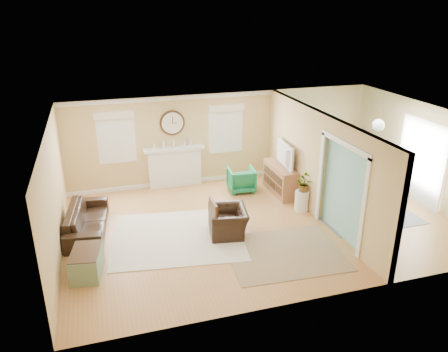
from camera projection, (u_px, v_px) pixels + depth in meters
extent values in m
plane|color=#B17D47|center=(259.00, 223.00, 10.53)|extent=(9.00, 9.00, 0.00)
cube|color=tan|center=(224.00, 137.00, 12.72)|extent=(9.00, 0.02, 2.60)
cube|color=tan|center=(325.00, 235.00, 7.38)|extent=(9.00, 0.02, 2.60)
cube|color=tan|center=(54.00, 196.00, 8.85)|extent=(0.02, 6.00, 2.60)
cube|color=tan|center=(424.00, 155.00, 11.25)|extent=(0.02, 6.00, 2.60)
cube|color=white|center=(263.00, 118.00, 9.57)|extent=(9.00, 6.00, 0.02)
cube|color=tan|center=(294.00, 149.00, 11.70)|extent=(0.12, 3.20, 2.60)
cube|color=tan|center=(383.00, 211.00, 8.23)|extent=(0.12, 1.00, 2.60)
cube|color=tan|center=(349.00, 135.00, 9.06)|extent=(0.12, 1.80, 0.40)
cube|color=white|center=(320.00, 177.00, 10.33)|extent=(0.04, 0.12, 2.20)
cube|color=white|center=(364.00, 210.00, 8.73)|extent=(0.04, 0.12, 2.20)
cube|color=white|center=(345.00, 144.00, 9.12)|extent=(0.04, 1.92, 0.12)
cube|color=#84CABF|center=(322.00, 166.00, 10.47)|extent=(0.02, 6.00, 2.60)
cube|color=white|center=(175.00, 168.00, 12.49)|extent=(1.50, 0.24, 1.10)
cube|color=white|center=(174.00, 149.00, 12.25)|extent=(1.70, 0.30, 0.08)
cube|color=black|center=(174.00, 168.00, 12.60)|extent=(0.85, 0.02, 0.75)
cube|color=gold|center=(175.00, 172.00, 12.53)|extent=(0.85, 0.02, 0.62)
cylinder|color=#482C16|center=(172.00, 123.00, 12.09)|extent=(0.70, 0.06, 0.70)
cylinder|color=silver|center=(172.00, 123.00, 12.06)|extent=(0.60, 0.01, 0.60)
cube|color=black|center=(172.00, 120.00, 12.02)|extent=(0.02, 0.01, 0.20)
cube|color=black|center=(175.00, 123.00, 12.07)|extent=(0.12, 0.01, 0.02)
cube|color=white|center=(116.00, 138.00, 11.80)|extent=(0.90, 0.03, 1.30)
cube|color=white|center=(116.00, 138.00, 11.77)|extent=(1.00, 0.04, 1.40)
cube|color=beige|center=(114.00, 116.00, 11.50)|extent=(1.05, 0.10, 0.18)
cube|color=white|center=(226.00, 129.00, 12.62)|extent=(0.90, 0.03, 1.30)
cube|color=white|center=(226.00, 129.00, 12.60)|extent=(1.00, 0.04, 1.40)
cube|color=beige|center=(226.00, 108.00, 12.33)|extent=(1.05, 0.10, 0.18)
cube|color=white|center=(422.00, 162.00, 11.32)|extent=(0.03, 1.60, 2.10)
cube|color=white|center=(421.00, 162.00, 11.31)|extent=(0.03, 1.70, 2.20)
cylinder|color=gold|center=(380.00, 115.00, 10.42)|extent=(0.02, 0.02, 0.30)
sphere|color=white|center=(378.00, 125.00, 10.52)|extent=(0.30, 0.30, 0.30)
cube|color=beige|center=(177.00, 236.00, 9.91)|extent=(3.22, 2.89, 0.02)
cube|color=#9E8365|center=(284.00, 253.00, 9.27)|extent=(2.51, 2.10, 0.01)
cube|color=slate|center=(351.00, 204.00, 11.51)|extent=(2.42, 3.02, 0.01)
imported|color=black|center=(87.00, 220.00, 10.02)|extent=(1.05, 2.17, 0.61)
imported|color=black|center=(228.00, 221.00, 9.94)|extent=(0.98, 1.07, 0.62)
imported|color=#0D6536|center=(241.00, 180.00, 12.23)|extent=(0.78, 0.80, 0.67)
cube|color=gray|center=(87.00, 263.00, 8.47)|extent=(0.69, 0.97, 0.49)
cube|color=#482C16|center=(85.00, 252.00, 8.38)|extent=(0.65, 0.92, 0.02)
cube|color=#A9744E|center=(281.00, 179.00, 12.08)|extent=(0.48, 1.43, 0.80)
cube|color=#482C16|center=(279.00, 181.00, 11.58)|extent=(0.01, 0.38, 0.22)
cube|color=#482C16|center=(278.00, 190.00, 11.68)|extent=(0.01, 0.38, 0.22)
cube|color=#482C16|center=(273.00, 175.00, 11.96)|extent=(0.01, 0.38, 0.22)
cube|color=#482C16|center=(272.00, 184.00, 12.06)|extent=(0.01, 0.38, 0.22)
cube|color=#482C16|center=(267.00, 170.00, 12.34)|extent=(0.01, 0.38, 0.22)
cube|color=#482C16|center=(267.00, 179.00, 12.44)|extent=(0.01, 0.38, 0.22)
imported|color=black|center=(281.00, 155.00, 11.81)|extent=(0.23, 1.14, 0.65)
cylinder|color=white|center=(302.00, 201.00, 11.10)|extent=(0.35, 0.35, 0.52)
imported|color=#337F33|center=(303.00, 183.00, 10.92)|extent=(0.36, 0.41, 0.45)
imported|color=#482C16|center=(352.00, 193.00, 11.39)|extent=(1.47, 2.06, 0.65)
cube|color=slate|center=(330.00, 173.00, 12.42)|extent=(0.41, 0.41, 0.05)
cube|color=slate|center=(331.00, 166.00, 12.34)|extent=(0.40, 0.07, 0.47)
cylinder|color=black|center=(332.00, 178.00, 12.69)|extent=(0.03, 0.03, 0.40)
cylinder|color=black|center=(337.00, 182.00, 12.40)|extent=(0.03, 0.03, 0.40)
cylinder|color=black|center=(322.00, 179.00, 12.62)|extent=(0.03, 0.03, 0.40)
cylinder|color=black|center=(327.00, 183.00, 12.33)|extent=(0.03, 0.03, 0.40)
cube|color=slate|center=(377.00, 208.00, 10.35)|extent=(0.41, 0.41, 0.05)
cube|color=slate|center=(379.00, 200.00, 10.27)|extent=(0.38, 0.08, 0.45)
cylinder|color=black|center=(375.00, 220.00, 10.25)|extent=(0.03, 0.03, 0.38)
cylinder|color=black|center=(367.00, 215.00, 10.51)|extent=(0.03, 0.03, 0.38)
cylinder|color=black|center=(386.00, 218.00, 10.35)|extent=(0.03, 0.03, 0.38)
cylinder|color=black|center=(377.00, 213.00, 10.62)|extent=(0.03, 0.03, 0.38)
cube|color=white|center=(330.00, 192.00, 11.07)|extent=(0.50, 0.50, 0.05)
cube|color=white|center=(331.00, 182.00, 10.98)|extent=(0.11, 0.45, 0.54)
cylinder|color=black|center=(319.00, 199.00, 11.26)|extent=(0.03, 0.03, 0.45)
cylinder|color=black|center=(331.00, 197.00, 11.39)|extent=(0.03, 0.03, 0.45)
cylinder|color=black|center=(328.00, 205.00, 10.95)|extent=(0.03, 0.03, 0.45)
cylinder|color=black|center=(339.00, 202.00, 11.08)|extent=(0.03, 0.03, 0.45)
cube|color=slate|center=(371.00, 184.00, 11.54)|extent=(0.54, 0.54, 0.05)
cube|color=slate|center=(372.00, 175.00, 11.44)|extent=(0.15, 0.44, 0.53)
cylinder|color=black|center=(379.00, 196.00, 11.47)|extent=(0.03, 0.03, 0.44)
cylinder|color=black|center=(365.00, 196.00, 11.46)|extent=(0.03, 0.03, 0.44)
cylinder|color=black|center=(374.00, 190.00, 11.81)|extent=(0.03, 0.03, 0.44)
cylinder|color=black|center=(361.00, 191.00, 11.79)|extent=(0.03, 0.03, 0.44)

